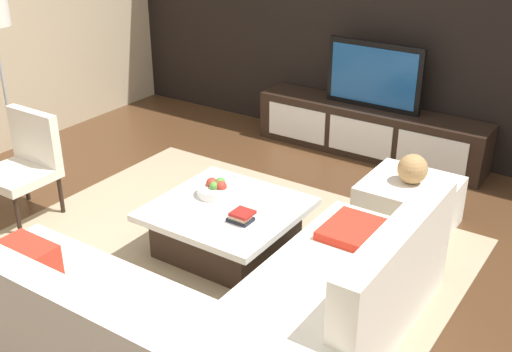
# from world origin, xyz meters

# --- Properties ---
(ground_plane) EXTENTS (14.00, 14.00, 0.00)m
(ground_plane) POSITION_xyz_m (0.00, 0.00, 0.00)
(ground_plane) COLOR #4C301C
(feature_wall_back) EXTENTS (6.40, 0.12, 2.80)m
(feature_wall_back) POSITION_xyz_m (0.00, 2.70, 1.40)
(feature_wall_back) COLOR black
(feature_wall_back) RESTS_ON ground
(area_rug) EXTENTS (3.36, 2.77, 0.01)m
(area_rug) POSITION_xyz_m (-0.10, 0.00, 0.01)
(area_rug) COLOR tan
(area_rug) RESTS_ON ground
(media_console) EXTENTS (2.36, 0.44, 0.50)m
(media_console) POSITION_xyz_m (0.00, 2.40, 0.25)
(media_console) COLOR black
(media_console) RESTS_ON ground
(television) EXTENTS (0.98, 0.06, 0.66)m
(television) POSITION_xyz_m (0.00, 2.40, 0.83)
(television) COLOR black
(television) RESTS_ON media_console
(sectional_couch) EXTENTS (2.41, 2.31, 0.80)m
(sectional_couch) POSITION_xyz_m (0.51, -0.89, 0.28)
(sectional_couch) COLOR silver
(sectional_couch) RESTS_ON ground
(coffee_table) EXTENTS (1.04, 1.01, 0.38)m
(coffee_table) POSITION_xyz_m (-0.10, 0.10, 0.20)
(coffee_table) COLOR black
(coffee_table) RESTS_ON ground
(accent_chair_near) EXTENTS (0.53, 0.51, 0.87)m
(accent_chair_near) POSITION_xyz_m (-1.83, -0.32, 0.49)
(accent_chair_near) COLOR black
(accent_chair_near) RESTS_ON ground
(ottoman) EXTENTS (0.70, 0.70, 0.40)m
(ottoman) POSITION_xyz_m (0.89, 1.20, 0.20)
(ottoman) COLOR silver
(ottoman) RESTS_ON ground
(fruit_bowl) EXTENTS (0.28, 0.28, 0.13)m
(fruit_bowl) POSITION_xyz_m (-0.28, 0.20, 0.43)
(fruit_bowl) COLOR silver
(fruit_bowl) RESTS_ON coffee_table
(decorative_ball) EXTENTS (0.24, 0.24, 0.24)m
(decorative_ball) POSITION_xyz_m (0.89, 1.20, 0.52)
(decorative_ball) COLOR #AD8451
(decorative_ball) RESTS_ON ottoman
(book_stack) EXTENTS (0.17, 0.14, 0.08)m
(book_stack) POSITION_xyz_m (0.12, -0.02, 0.42)
(book_stack) COLOR #1E232D
(book_stack) RESTS_ON coffee_table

